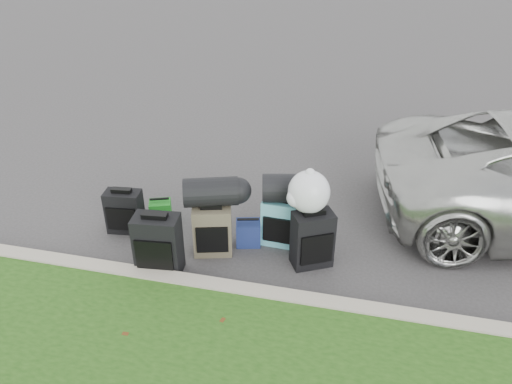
% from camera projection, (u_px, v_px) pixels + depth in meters
% --- Properties ---
extents(ground, '(120.00, 120.00, 0.00)m').
position_uv_depth(ground, '(260.00, 242.00, 5.87)').
color(ground, '#383535').
rests_on(ground, ground).
extents(curb, '(120.00, 0.18, 0.15)m').
position_uv_depth(curb, '(238.00, 292.00, 4.99)').
color(curb, '#9E937F').
rests_on(curb, ground).
extents(suitcase_small_black, '(0.45, 0.28, 0.53)m').
position_uv_depth(suitcase_small_black, '(125.00, 211.00, 5.95)').
color(suitcase_small_black, black).
rests_on(suitcase_small_black, ground).
extents(suitcase_large_black_left, '(0.50, 0.33, 0.68)m').
position_uv_depth(suitcase_large_black_left, '(158.00, 245.00, 5.24)').
color(suitcase_large_black_left, black).
rests_on(suitcase_large_black_left, ground).
extents(suitcase_olive, '(0.48, 0.37, 0.58)m').
position_uv_depth(suitcase_olive, '(213.00, 230.00, 5.56)').
color(suitcase_olive, '#443E2E').
rests_on(suitcase_olive, ground).
extents(suitcase_teal, '(0.41, 0.26, 0.57)m').
position_uv_depth(suitcase_teal, '(280.00, 222.00, 5.72)').
color(suitcase_teal, teal).
rests_on(suitcase_teal, ground).
extents(suitcase_large_black_right, '(0.50, 0.43, 0.64)m').
position_uv_depth(suitcase_large_black_right, '(312.00, 239.00, 5.36)').
color(suitcase_large_black_right, black).
rests_on(suitcase_large_black_right, ground).
extents(tote_green, '(0.32, 0.28, 0.29)m').
position_uv_depth(tote_green, '(161.00, 212.00, 6.16)').
color(tote_green, '#1D821F').
rests_on(tote_green, ground).
extents(tote_navy, '(0.32, 0.28, 0.30)m').
position_uv_depth(tote_navy, '(248.00, 233.00, 5.76)').
color(tote_navy, navy).
rests_on(tote_navy, ground).
extents(duffel_left, '(0.66, 0.49, 0.32)m').
position_uv_depth(duffel_left, '(211.00, 192.00, 5.40)').
color(duffel_left, black).
rests_on(duffel_left, suitcase_olive).
extents(duffel_right, '(0.63, 0.44, 0.32)m').
position_uv_depth(duffel_right, '(288.00, 188.00, 5.50)').
color(duffel_right, black).
rests_on(duffel_right, suitcase_teal).
extents(trash_bag, '(0.44, 0.44, 0.44)m').
position_uv_depth(trash_bag, '(309.00, 192.00, 5.16)').
color(trash_bag, white).
rests_on(trash_bag, suitcase_large_black_right).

